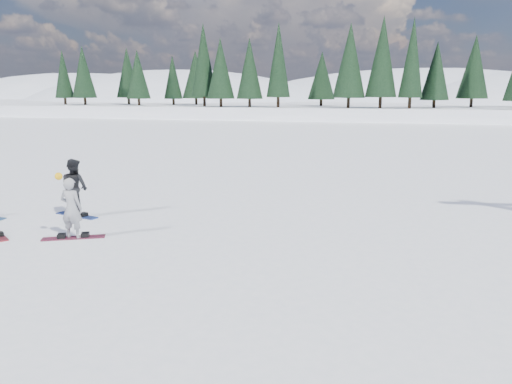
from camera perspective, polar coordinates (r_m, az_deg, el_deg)
ground at (r=12.64m, az=-18.18°, el=-5.60°), size 420.00×420.00×0.00m
alpine_backdrop at (r=200.92m, az=9.08°, el=6.43°), size 412.50×227.00×53.20m
snowboarder_woman at (r=13.02m, az=-20.37°, el=-1.71°), size 0.57×0.40×1.67m
snowboarder_man at (r=15.31m, az=-20.03°, el=0.47°), size 0.96×0.83×1.69m
snowboard_woman at (r=13.21m, az=-20.12°, el=-4.93°), size 1.48×0.89×0.03m
snowboard_man at (r=15.48m, az=-19.81°, el=-2.54°), size 1.52×0.68×0.03m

